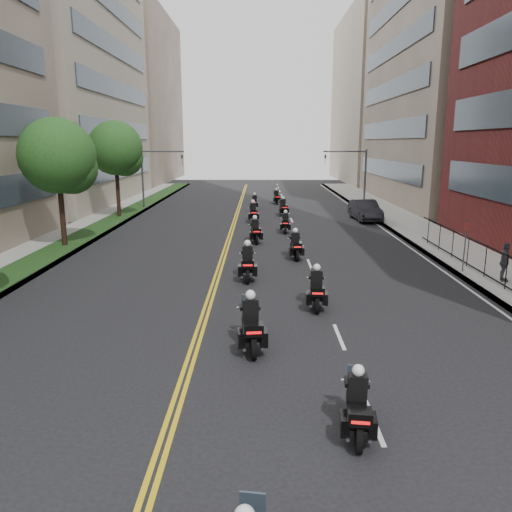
{
  "coord_description": "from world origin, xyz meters",
  "views": [
    {
      "loc": [
        0.58,
        -5.42,
        6.25
      ],
      "look_at": [
        0.42,
        15.49,
        1.47
      ],
      "focal_mm": 35.0,
      "sensor_mm": 36.0,
      "label": 1
    }
  ],
  "objects": [
    {
      "name": "building_left_far",
      "position": [
        -22.0,
        78.0,
        13.0
      ],
      "size": [
        16.0,
        28.0,
        26.0
      ],
      "primitive_type": "cube",
      "color": "#746455",
      "rests_on": "ground"
    },
    {
      "name": "grass_strip",
      "position": [
        -11.2,
        25.0,
        0.17
      ],
      "size": [
        2.0,
        90.0,
        0.04
      ],
      "primitive_type": "cube",
      "color": "#1C3915",
      "rests_on": "sidewalk_left"
    },
    {
      "name": "sidewalk_right",
      "position": [
        12.0,
        25.0,
        0.07
      ],
      "size": [
        4.0,
        90.0,
        0.15
      ],
      "primitive_type": "cube",
      "color": "gray",
      "rests_on": "ground"
    },
    {
      "name": "sidewalk_left",
      "position": [
        -12.0,
        25.0,
        0.07
      ],
      "size": [
        4.0,
        90.0,
        0.15
      ],
      "primitive_type": "cube",
      "color": "gray",
      "rests_on": "ground"
    },
    {
      "name": "motorcycle_2",
      "position": [
        0.31,
        9.01,
        0.73
      ],
      "size": [
        0.7,
        2.5,
        1.85
      ],
      "rotation": [
        0.0,
        0.0,
        0.1
      ],
      "color": "black",
      "rests_on": "ground"
    },
    {
      "name": "motorcycle_11",
      "position": [
        2.32,
        46.23,
        0.64
      ],
      "size": [
        0.61,
        2.18,
        1.61
      ],
      "rotation": [
        0.0,
        0.0,
        0.1
      ],
      "color": "black",
      "rests_on": "ground"
    },
    {
      "name": "motorcycle_10",
      "position": [
        0.08,
        41.87,
        0.62
      ],
      "size": [
        0.52,
        2.13,
        1.57
      ],
      "rotation": [
        0.0,
        0.0,
        -0.05
      ],
      "color": "black",
      "rests_on": "ground"
    },
    {
      "name": "parked_sedan",
      "position": [
        9.19,
        35.12,
        0.82
      ],
      "size": [
        2.05,
        5.1,
        1.65
      ],
      "primitive_type": "imported",
      "rotation": [
        0.0,
        0.0,
        0.06
      ],
      "color": "black",
      "rests_on": "ground"
    },
    {
      "name": "motorcycle_5",
      "position": [
        2.54,
        21.32,
        0.66
      ],
      "size": [
        0.57,
        2.27,
        1.68
      ],
      "rotation": [
        0.0,
        0.0,
        0.06
      ],
      "color": "black",
      "rests_on": "ground"
    },
    {
      "name": "building_right_tan",
      "position": [
        21.48,
        48.0,
        15.0
      ],
      "size": [
        15.11,
        28.0,
        30.0
      ],
      "color": "#746455",
      "rests_on": "ground"
    },
    {
      "name": "motorcycle_6",
      "position": [
        0.29,
        25.78,
        0.68
      ],
      "size": [
        0.69,
        2.35,
        1.73
      ],
      "rotation": [
        0.0,
        0.0,
        0.12
      ],
      "color": "black",
      "rests_on": "ground"
    },
    {
      "name": "motorcycle_9",
      "position": [
        2.6,
        37.63,
        0.67
      ],
      "size": [
        0.67,
        2.28,
        1.69
      ],
      "rotation": [
        0.0,
        0.0,
        0.12
      ],
      "color": "black",
      "rests_on": "ground"
    },
    {
      "name": "pedestrian_c",
      "position": [
        11.52,
        16.27,
        1.03
      ],
      "size": [
        0.73,
        1.11,
        1.76
      ],
      "primitive_type": "imported",
      "rotation": [
        0.0,
        0.0,
        1.25
      ],
      "color": "#3E3C43",
      "rests_on": "sidewalk_right"
    },
    {
      "name": "motorcycle_7",
      "position": [
        2.4,
        29.42,
        0.63
      ],
      "size": [
        0.51,
        2.15,
        1.58
      ],
      "rotation": [
        0.0,
        0.0,
        -0.04
      ],
      "color": "black",
      "rests_on": "ground"
    },
    {
      "name": "motorcycle_3",
      "position": [
        2.77,
        12.99,
        0.67
      ],
      "size": [
        0.59,
        2.31,
        1.7
      ],
      "rotation": [
        0.0,
        0.0,
        -0.07
      ],
      "color": "black",
      "rests_on": "ground"
    },
    {
      "name": "street_trees",
      "position": [
        -11.05,
        18.61,
        5.13
      ],
      "size": [
        4.4,
        38.4,
        7.98
      ],
      "color": "black",
      "rests_on": "ground"
    },
    {
      "name": "motorcycle_4",
      "position": [
        0.02,
        17.05,
        0.73
      ],
      "size": [
        0.58,
        2.49,
        1.84
      ],
      "rotation": [
        0.0,
        0.0,
        0.03
      ],
      "color": "black",
      "rests_on": "ground"
    },
    {
      "name": "motorcycle_1",
      "position": [
        2.7,
        4.41,
        0.62
      ],
      "size": [
        0.62,
        2.13,
        1.57
      ],
      "rotation": [
        0.0,
        0.0,
        -0.12
      ],
      "color": "black",
      "rests_on": "ground"
    },
    {
      "name": "motorcycle_8",
      "position": [
        0.05,
        34.04,
        0.71
      ],
      "size": [
        0.64,
        2.42,
        1.79
      ],
      "rotation": [
        0.0,
        0.0,
        0.08
      ],
      "color": "black",
      "rests_on": "ground"
    },
    {
      "name": "traffic_signal_right",
      "position": [
        9.54,
        42.0,
        3.7
      ],
      "size": [
        4.09,
        0.2,
        5.6
      ],
      "color": "#3F3F44",
      "rests_on": "ground"
    },
    {
      "name": "building_right_far",
      "position": [
        21.5,
        78.0,
        13.0
      ],
      "size": [
        15.0,
        28.0,
        26.0
      ],
      "primitive_type": "cube",
      "color": "#A69C86",
      "rests_on": "ground"
    },
    {
      "name": "building_left_mid",
      "position": [
        -21.98,
        48.0,
        17.0
      ],
      "size": [
        16.11,
        28.0,
        34.0
      ],
      "color": "#A69C86",
      "rests_on": "ground"
    },
    {
      "name": "traffic_signal_left",
      "position": [
        -9.54,
        42.0,
        3.7
      ],
      "size": [
        4.09,
        0.2,
        5.6
      ],
      "color": "#3F3F44",
      "rests_on": "ground"
    }
  ]
}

